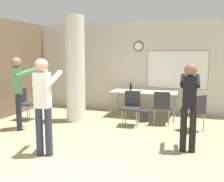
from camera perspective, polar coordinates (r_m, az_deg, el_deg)
wall_back at (r=7.92m, az=6.42°, el=5.38°), size 8.00×0.15×2.80m
support_pillar at (r=6.75m, az=-8.39°, el=4.90°), size 0.51×0.51×2.80m
folding_table at (r=7.25m, az=7.28°, el=-0.46°), size 1.88×0.78×0.74m
bottle_on_table at (r=7.48m, az=4.32°, el=0.91°), size 0.07×0.07×0.25m
waste_bin at (r=6.81m, az=7.40°, el=-5.66°), size 0.24×0.24×0.31m
chair_table_right at (r=6.51m, az=11.34°, el=-3.18°), size 0.47×0.47×0.87m
chair_by_left_wall at (r=7.30m, az=-19.10°, el=-2.26°), size 0.45×0.45×0.87m
chair_mid_room at (r=6.10m, az=18.43°, el=-4.19°), size 0.62×0.62×0.87m
chair_table_front at (r=6.35m, az=4.48°, el=-3.32°), size 0.46×0.46×0.87m
person_playing_side at (r=4.72m, az=17.24°, el=-2.09°), size 0.36×0.64×1.62m
person_watching_back at (r=6.29m, az=-20.54°, el=0.73°), size 0.68×0.64×1.73m
person_playing_front at (r=4.50m, az=-15.41°, el=-1.84°), size 0.45×0.66×1.71m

